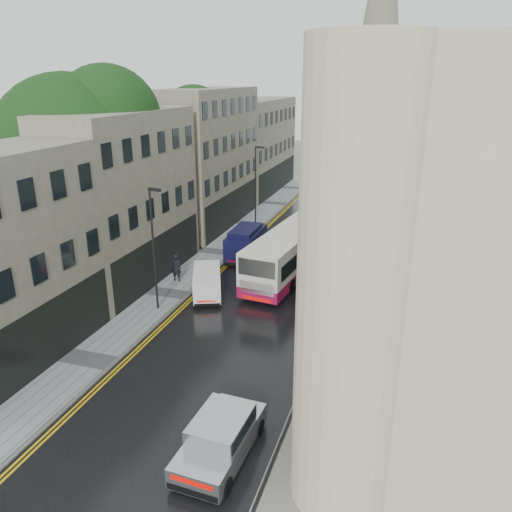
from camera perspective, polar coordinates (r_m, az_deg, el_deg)
The scene contains 16 objects.
road at distance 37.56m, azimuth 3.87°, elevation -0.55°, with size 9.00×85.00×0.02m, color black.
left_sidewalk at distance 39.26m, azimuth -4.43°, elevation 0.44°, with size 2.70×85.00×0.12m, color gray.
right_sidewalk at distance 36.72m, azimuth 12.07°, elevation -1.37°, with size 1.80×85.00×0.12m, color slate.
old_shop_row at distance 41.40m, azimuth -8.01°, elevation 9.83°, with size 4.50×56.00×12.00m, color gray, non-canonical shape.
modern_block at distance 33.31m, azimuth 21.11°, elevation 8.01°, with size 8.00×40.00×14.00m, color beige, non-canonical shape.
church_spire at distance 89.30m, azimuth 14.00°, elevation 23.81°, with size 6.40×6.40×40.00m, color #706A59, non-canonical shape.
tree_near at distance 34.44m, azimuth -20.02°, elevation 8.41°, with size 10.56×10.56×13.89m, color black, non-canonical shape.
tree_far at distance 45.23m, azimuth -9.57°, elevation 10.89°, with size 9.24×9.24×12.46m, color black, non-canonical shape.
cream_bus at distance 32.25m, azimuth -0.05°, elevation -0.97°, with size 2.66×11.72×3.20m, color white, non-canonical shape.
white_lorry at distance 41.43m, azimuth 8.53°, elevation 4.58°, with size 2.62×8.73×4.58m, color silver, non-canonical shape.
silver_hatchback at distance 18.45m, azimuth -9.04°, elevation -22.04°, with size 1.96×4.47×1.68m, color #A9A9AE, non-canonical shape.
white_van at distance 30.23m, azimuth -7.07°, elevation -4.10°, with size 1.65×3.84×1.74m, color white, non-canonical shape.
navy_van at distance 36.48m, azimuth -3.30°, elevation 0.95°, with size 1.97×4.93×2.52m, color black, non-canonical shape.
pedestrian at distance 33.67m, azimuth -9.10°, elevation -1.31°, with size 0.69×0.45×1.90m, color black.
lamp_post_near at distance 28.96m, azimuth -11.61°, elevation 0.60°, with size 0.81×0.18×7.23m, color black, non-canonical shape.
lamp_post_far at distance 43.65m, azimuth -0.05°, elevation 7.60°, with size 0.83×0.18×7.36m, color black, non-canonical shape.
Camera 1 is at (8.38, -6.68, 13.12)m, focal length 35.00 mm.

